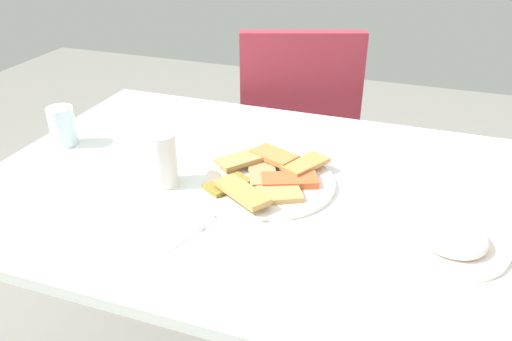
{
  "coord_description": "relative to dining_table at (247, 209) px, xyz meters",
  "views": [
    {
      "loc": [
        0.35,
        -0.93,
        1.31
      ],
      "look_at": [
        0.02,
        0.0,
        0.76
      ],
      "focal_mm": 35.52,
      "sensor_mm": 36.0,
      "label": 1
    }
  ],
  "objects": [
    {
      "name": "dining_chair",
      "position": [
        -0.07,
        0.72,
        -0.13
      ],
      "size": [
        0.53,
        0.54,
        0.93
      ],
      "color": "#A52D3C",
      "rests_on": "ground_plane"
    },
    {
      "name": "soda_can",
      "position": [
        -0.17,
        -0.07,
        0.14
      ],
      "size": [
        0.08,
        0.08,
        0.12
      ],
      "primitive_type": "cylinder",
      "rotation": [
        0.0,
        0.0,
        4.88
      ],
      "color": "silver",
      "rests_on": "dining_table"
    },
    {
      "name": "pide_platter",
      "position": [
        0.05,
        0.0,
        0.09
      ],
      "size": [
        0.29,
        0.3,
        0.04
      ],
      "color": "white",
      "rests_on": "dining_table"
    },
    {
      "name": "dining_table",
      "position": [
        0.0,
        0.0,
        0.0
      ],
      "size": [
        1.19,
        0.87,
        0.73
      ],
      "color": "white",
      "rests_on": "ground_plane"
    },
    {
      "name": "fork",
      "position": [
        -0.09,
        -0.23,
        0.08
      ],
      "size": [
        0.16,
        0.06,
        0.0
      ],
      "primitive_type": "cube",
      "rotation": [
        0.0,
        0.0,
        0.27
      ],
      "color": "silver",
      "rests_on": "paper_napkin"
    },
    {
      "name": "drinking_glass",
      "position": [
        -0.51,
        0.02,
        0.13
      ],
      "size": [
        0.07,
        0.07,
        0.1
      ],
      "primitive_type": "cylinder",
      "color": "silver",
      "rests_on": "dining_table"
    },
    {
      "name": "salad_plate_greens",
      "position": [
        0.43,
        -0.1,
        0.09
      ],
      "size": [
        0.21,
        0.21,
        0.05
      ],
      "color": "white",
      "rests_on": "dining_table"
    },
    {
      "name": "spoon",
      "position": [
        -0.09,
        -0.19,
        0.08
      ],
      "size": [
        0.17,
        0.08,
        0.0
      ],
      "primitive_type": "cube",
      "rotation": [
        0.0,
        0.0,
        0.37
      ],
      "color": "silver",
      "rests_on": "paper_napkin"
    },
    {
      "name": "paper_napkin",
      "position": [
        -0.09,
        -0.21,
        0.08
      ],
      "size": [
        0.18,
        0.18,
        0.0
      ],
      "primitive_type": "cube",
      "rotation": [
        0.0,
        0.0,
        -0.31
      ],
      "color": "white",
      "rests_on": "dining_table"
    }
  ]
}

